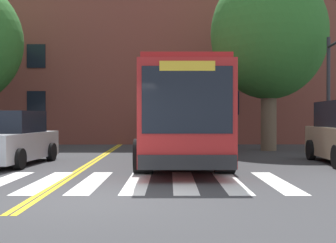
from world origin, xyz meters
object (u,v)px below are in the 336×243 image
(car_silver_near_lane, at_px, (11,140))
(car_black_behind_bus, at_px, (176,131))
(city_bus, at_px, (181,114))
(street_tree_curbside_large, at_px, (269,34))

(car_silver_near_lane, bearing_deg, car_black_behind_bus, 62.90)
(city_bus, distance_m, car_black_behind_bus, 10.84)
(car_silver_near_lane, bearing_deg, street_tree_curbside_large, 32.50)
(city_bus, xyz_separation_m, street_tree_curbside_large, (4.51, 5.70, 3.91))
(city_bus, relative_size, car_silver_near_lane, 2.32)
(city_bus, height_order, car_black_behind_bus, city_bus)
(car_silver_near_lane, distance_m, street_tree_curbside_large, 13.21)
(city_bus, height_order, car_silver_near_lane, city_bus)
(city_bus, xyz_separation_m, car_silver_near_lane, (-5.87, -0.91, -0.90))
(car_silver_near_lane, distance_m, car_black_behind_bus, 13.15)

